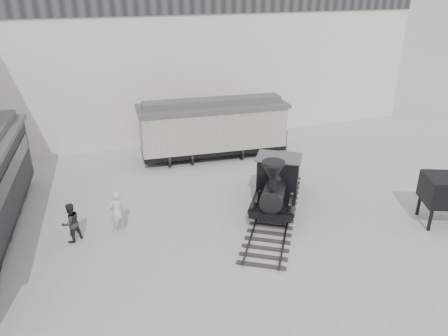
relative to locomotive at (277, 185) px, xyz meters
name	(u,v)px	position (x,y,z in m)	size (l,w,h in m)	color
ground	(281,250)	(-1.45, -3.32, -1.14)	(90.00, 90.00, 0.00)	#9E9E9B
north_wall	(178,54)	(-1.45, 11.66, 4.42)	(34.00, 2.51, 11.00)	silver
locomotive	(277,185)	(0.00, 0.00, 0.00)	(6.37, 8.33, 3.08)	black
boxcar	(213,127)	(-0.66, 7.17, 0.74)	(8.98, 3.55, 3.59)	black
visitor_a	(117,212)	(-7.28, 0.35, -0.17)	(0.70, 0.46, 1.93)	beige
visitor_b	(71,223)	(-9.15, 0.31, -0.29)	(0.83, 0.64, 1.70)	#28272A
coal_hopper	(448,194)	(6.23, -3.88, 0.31)	(2.53, 2.34, 2.22)	black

